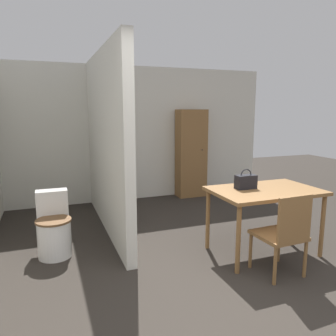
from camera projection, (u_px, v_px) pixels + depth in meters
name	position (u px, v px, depth m)	size (l,w,h in m)	color
ground_plane	(267.00, 335.00, 2.52)	(16.00, 16.00, 0.00)	#2D2823
wall_back	(130.00, 134.00, 6.20)	(5.49, 0.12, 2.50)	silver
partition_wall	(106.00, 143.00, 4.61)	(0.12, 2.80, 2.50)	silver
dining_table	(265.00, 196.00, 3.86)	(1.25, 0.81, 0.79)	brown
wooden_chair	(284.00, 232.00, 3.34)	(0.47, 0.47, 0.89)	brown
toilet	(54.00, 229.00, 3.87)	(0.41, 0.56, 0.74)	white
handbag	(246.00, 182.00, 3.86)	(0.25, 0.12, 0.24)	black
wooden_cabinet	(191.00, 153.00, 6.45)	(0.57, 0.35, 1.71)	brown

